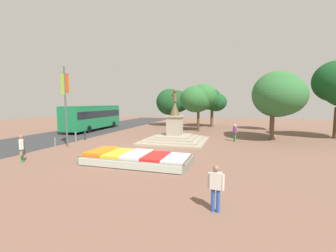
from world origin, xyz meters
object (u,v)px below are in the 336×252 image
object	(u,v)px
pedestrian_near_planter	(216,185)
kerb_bollard_north	(85,135)
kerb_bollard_south	(24,148)
kerb_bollard_mid_b	(76,137)
flower_planter	(136,159)
city_bus	(93,116)
statue_monument	(175,134)
kerb_bollard_mid_a	(55,142)
pedestrian_with_handbag	(22,147)
pedestrian_crossing_plaza	(235,131)
banner_pole	(66,103)

from	to	relation	value
pedestrian_near_planter	kerb_bollard_north	xyz separation A→B (m)	(-13.80, 11.40, -0.48)
kerb_bollard_south	kerb_bollard_north	world-z (taller)	kerb_bollard_south
kerb_bollard_mid_b	flower_planter	bearing A→B (deg)	-31.07
flower_planter	kerb_bollard_north	world-z (taller)	kerb_bollard_north
kerb_bollard_north	city_bus	bearing A→B (deg)	119.83
statue_monument	kerb_bollard_mid_a	size ratio (longest dim) A/B	7.24
statue_monument	pedestrian_with_handbag	bearing A→B (deg)	-124.62
statue_monument	city_bus	xyz separation A→B (m)	(-13.12, 5.78, 1.15)
statue_monument	kerb_bollard_mid_a	distance (m)	10.49
pedestrian_crossing_plaza	banner_pole	bearing A→B (deg)	-153.55
kerb_bollard_mid_b	kerb_bollard_mid_a	bearing A→B (deg)	-91.84
statue_monument	kerb_bollard_south	size ratio (longest dim) A/B	6.02
kerb_bollard_mid_a	pedestrian_with_handbag	bearing A→B (deg)	-68.04
flower_planter	pedestrian_near_planter	distance (m)	7.14
pedestrian_near_planter	pedestrian_crossing_plaza	world-z (taller)	pedestrian_crossing_plaza
kerb_bollard_mid_a	statue_monument	bearing A→B (deg)	32.15
pedestrian_with_handbag	pedestrian_crossing_plaza	size ratio (longest dim) A/B	1.03
flower_planter	kerb_bollard_south	world-z (taller)	kerb_bollard_south
statue_monument	banner_pole	world-z (taller)	banner_pole
pedestrian_with_handbag	pedestrian_near_planter	distance (m)	12.36
pedestrian_near_planter	kerb_bollard_mid_a	size ratio (longest dim) A/B	1.97
kerb_bollard_south	kerb_bollard_mid_a	bearing A→B (deg)	90.92
pedestrian_with_handbag	kerb_bollard_mid_b	bearing A→B (deg)	104.14
pedestrian_with_handbag	pedestrian_near_planter	bearing A→B (deg)	-13.81
flower_planter	pedestrian_near_planter	size ratio (longest dim) A/B	4.07
pedestrian_crossing_plaza	pedestrian_with_handbag	bearing A→B (deg)	-136.73
statue_monument	flower_planter	bearing A→B (deg)	-91.63
flower_planter	pedestrian_with_handbag	xyz separation A→B (m)	(-6.79, -1.88, 0.68)
banner_pole	pedestrian_near_planter	distance (m)	15.53
pedestrian_near_planter	kerb_bollard_mid_a	xyz separation A→B (m)	(-13.85, 7.54, -0.50)
pedestrian_near_planter	pedestrian_crossing_plaza	size ratio (longest dim) A/B	0.97
flower_planter	kerb_bollard_mid_a	distance (m)	9.05
statue_monument	kerb_bollard_south	bearing A→B (deg)	-136.00
pedestrian_crossing_plaza	city_bus	bearing A→B (deg)	167.48
banner_pole	kerb_bollard_mid_b	bearing A→B (deg)	111.08
kerb_bollard_north	kerb_bollard_south	bearing A→B (deg)	-90.06
banner_pole	kerb_bollard_north	size ratio (longest dim) A/B	7.90
pedestrian_crossing_plaza	pedestrian_near_planter	bearing A→B (deg)	-92.11
flower_planter	pedestrian_crossing_plaza	distance (m)	11.49
statue_monument	city_bus	world-z (taller)	statue_monument
pedestrian_near_planter	kerb_bollard_mid_a	bearing A→B (deg)	151.43
banner_pole	kerb_bollard_north	distance (m)	4.75
pedestrian_near_planter	pedestrian_crossing_plaza	bearing A→B (deg)	87.89
city_bus	kerb_bollard_north	xyz separation A→B (m)	(4.30, -7.50, -1.44)
statue_monument	pedestrian_with_handbag	xyz separation A→B (m)	(-7.02, -10.17, 0.24)
city_bus	kerb_bollard_mid_b	size ratio (longest dim) A/B	11.34
city_bus	pedestrian_near_planter	distance (m)	26.18
statue_monument	pedestrian_crossing_plaza	size ratio (longest dim) A/B	3.55
city_bus	pedestrian_with_handbag	xyz separation A→B (m)	(6.10, -15.95, -0.91)
statue_monument	pedestrian_near_planter	xyz separation A→B (m)	(4.98, -13.12, 0.20)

